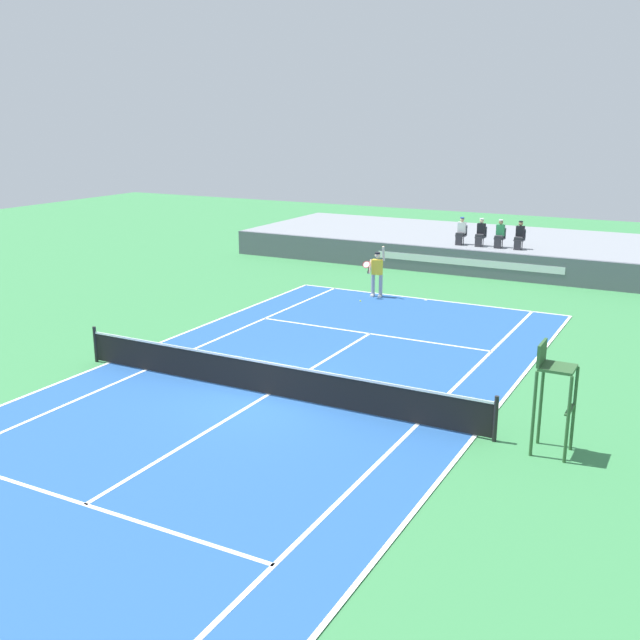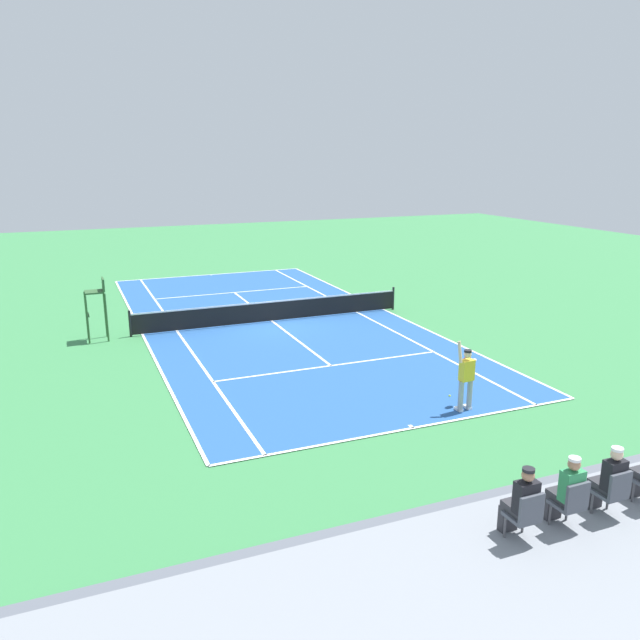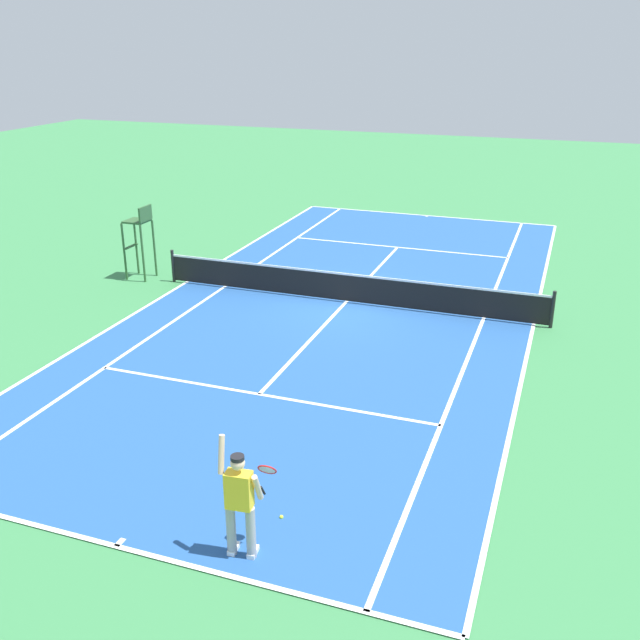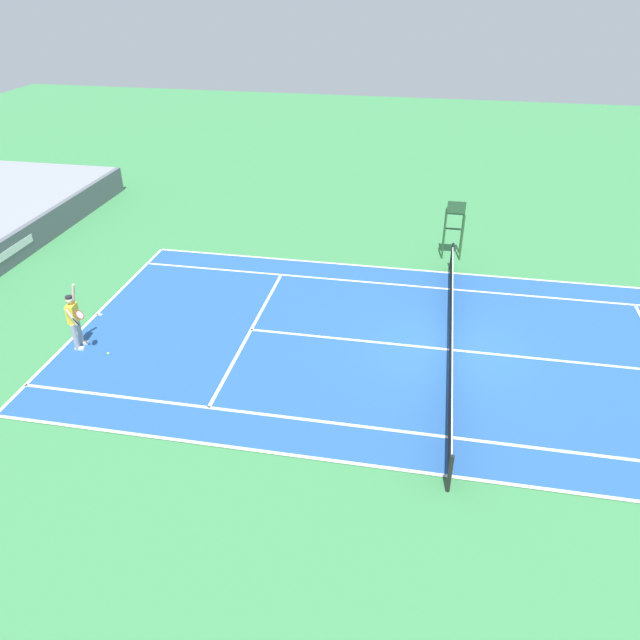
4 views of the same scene
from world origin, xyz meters
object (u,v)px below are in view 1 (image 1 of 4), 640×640
object	(u,v)px
tennis_player	(377,273)
tennis_ball	(360,301)
spectator_seated_2	(500,234)
umpire_chair	(553,384)
spectator_seated_3	(520,236)
spectator_seated_0	(461,231)
spectator_seated_1	(481,233)

from	to	relation	value
tennis_player	tennis_ball	size ratio (longest dim) A/B	30.63
spectator_seated_2	umpire_chair	size ratio (longest dim) A/B	0.52
spectator_seated_2	tennis_ball	xyz separation A→B (m)	(-3.25, -8.00, -1.78)
tennis_player	tennis_ball	xyz separation A→B (m)	(-0.21, -1.04, -0.96)
spectator_seated_2	spectator_seated_3	xyz separation A→B (m)	(0.90, 0.00, 0.00)
spectator_seated_0	spectator_seated_1	world-z (taller)	same
spectator_seated_2	umpire_chair	xyz separation A→B (m)	(6.03, -18.34, -0.26)
spectator_seated_1	tennis_player	size ratio (longest dim) A/B	0.61
umpire_chair	spectator_seated_1	bearing A→B (deg)	110.68
spectator_seated_1	spectator_seated_2	world-z (taller)	same
spectator_seated_1	spectator_seated_0	bearing A→B (deg)	180.00
spectator_seated_1	umpire_chair	bearing A→B (deg)	-69.32
spectator_seated_2	umpire_chair	world-z (taller)	spectator_seated_2
spectator_seated_0	umpire_chair	bearing A→B (deg)	-66.82
spectator_seated_1	spectator_seated_2	distance (m)	0.89
spectator_seated_0	spectator_seated_1	xyz separation A→B (m)	(0.93, 0.00, 0.00)
spectator_seated_1	spectator_seated_3	size ratio (longest dim) A/B	1.00
spectator_seated_0	tennis_player	world-z (taller)	spectator_seated_0
spectator_seated_3	tennis_player	distance (m)	8.03
spectator_seated_0	spectator_seated_2	bearing A→B (deg)	0.00
tennis_player	tennis_ball	bearing A→B (deg)	-101.59
spectator_seated_1	tennis_player	bearing A→B (deg)	-107.11
spectator_seated_0	spectator_seated_3	world-z (taller)	same
spectator_seated_2	spectator_seated_3	size ratio (longest dim) A/B	1.00
spectator_seated_2	tennis_ball	size ratio (longest dim) A/B	18.60
tennis_player	umpire_chair	bearing A→B (deg)	-51.47
tennis_ball	umpire_chair	bearing A→B (deg)	-48.09
spectator_seated_1	tennis_player	world-z (taller)	spectator_seated_1
spectator_seated_0	tennis_ball	distance (m)	8.32
spectator_seated_0	tennis_ball	bearing A→B (deg)	-100.09
tennis_player	tennis_ball	distance (m)	1.43
umpire_chair	tennis_player	bearing A→B (deg)	128.53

